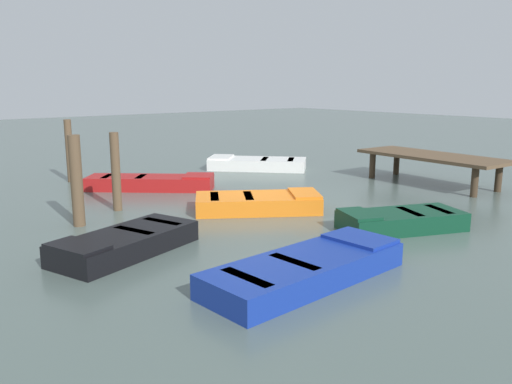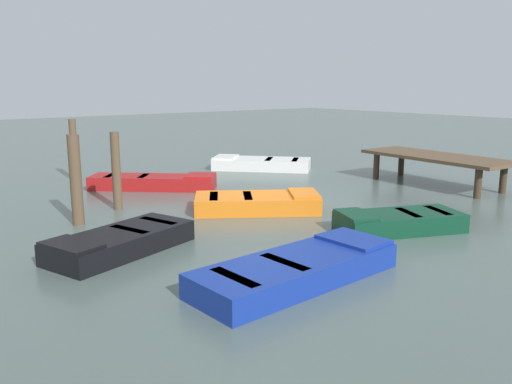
{
  "view_description": "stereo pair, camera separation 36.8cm",
  "coord_description": "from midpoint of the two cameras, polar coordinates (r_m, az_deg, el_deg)",
  "views": [
    {
      "loc": [
        10.37,
        -8.44,
        3.13
      ],
      "look_at": [
        0.0,
        0.0,
        0.35
      ],
      "focal_mm": 36.64,
      "sensor_mm": 36.0,
      "label": 1
    },
    {
      "loc": [
        10.6,
        -8.15,
        3.13
      ],
      "look_at": [
        0.0,
        0.0,
        0.35
      ],
      "focal_mm": 36.64,
      "sensor_mm": 36.0,
      "label": 2
    }
  ],
  "objects": [
    {
      "name": "rowboat_red",
      "position": [
        16.06,
        -10.45,
        1.1
      ],
      "size": [
        3.26,
        3.47,
        0.46
      ],
      "rotation": [
        0.0,
        0.0,
        0.84
      ],
      "color": "maroon",
      "rests_on": "ground_plane"
    },
    {
      "name": "rowboat_dark_green",
      "position": [
        11.75,
        16.18,
        -3.08
      ],
      "size": [
        2.08,
        2.91,
        0.46
      ],
      "rotation": [
        0.0,
        0.0,
        4.32
      ],
      "color": "#0C3823",
      "rests_on": "ground_plane"
    },
    {
      "name": "mooring_piling_mid_left",
      "position": [
        12.25,
        -18.27,
        1.23
      ],
      "size": [
        0.26,
        0.26,
        2.04
      ],
      "primitive_type": "cylinder",
      "color": "brown",
      "rests_on": "ground_plane"
    },
    {
      "name": "ground_plane",
      "position": [
        13.73,
        0.77,
        -1.43
      ],
      "size": [
        80.0,
        80.0,
        0.0
      ],
      "primitive_type": "plane",
      "color": "#4C5B56"
    },
    {
      "name": "rowboat_white",
      "position": [
        19.44,
        1.09,
        3.13
      ],
      "size": [
        3.54,
        3.44,
        0.46
      ],
      "rotation": [
        0.0,
        0.0,
        3.89
      ],
      "color": "silver",
      "rests_on": "ground_plane"
    },
    {
      "name": "rowboat_orange",
      "position": [
        13.06,
        1.01,
        -1.15
      ],
      "size": [
        2.83,
        3.3,
        0.46
      ],
      "rotation": [
        0.0,
        0.0,
        0.98
      ],
      "color": "orange",
      "rests_on": "ground_plane"
    },
    {
      "name": "rowboat_black",
      "position": [
        10.17,
        -13.59,
        -5.25
      ],
      "size": [
        2.02,
        3.05,
        0.46
      ],
      "rotation": [
        0.0,
        0.0,
        5.03
      ],
      "color": "black",
      "rests_on": "ground_plane"
    },
    {
      "name": "mooring_piling_far_left",
      "position": [
        17.95,
        -18.7,
        4.34
      ],
      "size": [
        0.23,
        0.23,
        2.01
      ],
      "primitive_type": "cylinder",
      "color": "brown",
      "rests_on": "ground_plane"
    },
    {
      "name": "rowboat_blue",
      "position": [
        8.53,
        5.87,
        -8.3
      ],
      "size": [
        1.48,
        3.71,
        0.46
      ],
      "rotation": [
        0.0,
        0.0,
        1.63
      ],
      "color": "navy",
      "rests_on": "ground_plane"
    },
    {
      "name": "mooring_piling_far_right",
      "position": [
        13.48,
        -14.26,
        2.21
      ],
      "size": [
        0.22,
        0.22,
        1.96
      ],
      "primitive_type": "cylinder",
      "color": "brown",
      "rests_on": "ground_plane"
    },
    {
      "name": "dock_segment",
      "position": [
        17.25,
        19.66,
        3.42
      ],
      "size": [
        4.77,
        2.03,
        0.95
      ],
      "rotation": [
        0.0,
        0.0,
        -0.05
      ],
      "color": "brown",
      "rests_on": "ground_plane"
    }
  ]
}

